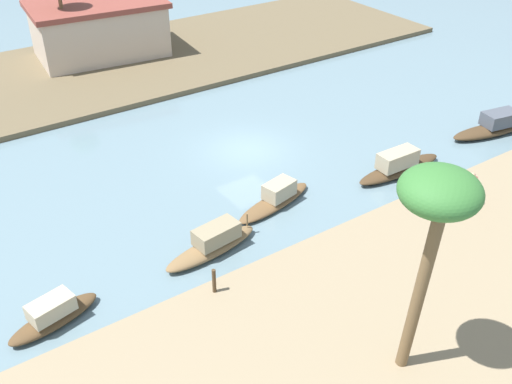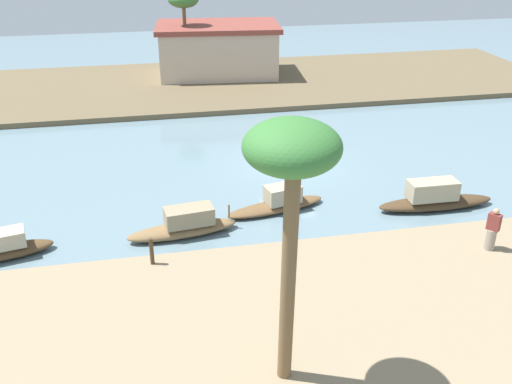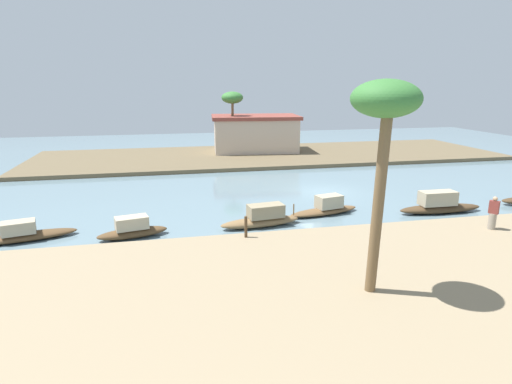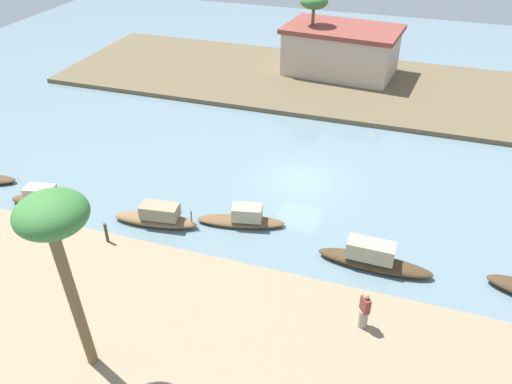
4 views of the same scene
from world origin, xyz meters
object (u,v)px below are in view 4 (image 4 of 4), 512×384
sampan_open_hull (42,197)px  riverside_building (341,50)px  sampan_near_left_bank (157,217)px  sampan_with_tall_canopy (373,258)px  mooring_post (106,233)px  person_on_near_bank (364,312)px  sampan_foreground (243,218)px  palm_tree_left_near (54,226)px  palm_tree_right_tall (314,3)px

sampan_open_hull → riverside_building: (10.97, 23.17, 1.77)m
sampan_near_left_bank → sampan_with_tall_canopy: bearing=-6.2°
sampan_open_hull → mooring_post: (5.13, -1.99, 0.43)m
sampan_open_hull → sampan_near_left_bank: sampan_near_left_bank is taller
sampan_near_left_bank → riverside_building: bearing=71.6°
mooring_post → person_on_near_bank: bearing=-6.7°
sampan_foreground → palm_tree_left_near: bearing=-115.0°
sampan_open_hull → sampan_foreground: (10.39, 1.61, -0.03)m
sampan_open_hull → sampan_near_left_bank: (6.43, 0.31, 0.03)m
sampan_near_left_bank → riverside_building: 23.37m
riverside_building → palm_tree_right_tall: bearing=-168.8°
sampan_near_left_bank → mooring_post: size_ratio=4.35×
sampan_open_hull → sampan_foreground: 10.52m
sampan_open_hull → riverside_building: size_ratio=0.37×
sampan_with_tall_canopy → palm_tree_left_near: size_ratio=0.72×
sampan_near_left_bank → person_on_near_bank: 11.15m
mooring_post → palm_tree_right_tall: size_ratio=0.16×
sampan_open_hull → riverside_building: 25.70m
palm_tree_left_near → mooring_post: bearing=117.2°
sampan_open_hull → palm_tree_right_tall: palm_tree_right_tall is taller
palm_tree_right_tall → person_on_near_bank: bearing=-72.4°
sampan_with_tall_canopy → palm_tree_right_tall: (-8.20, 22.45, 5.15)m
sampan_foreground → palm_tree_left_near: size_ratio=0.63×
person_on_near_bank → riverside_building: bearing=-22.3°
palm_tree_left_near → riverside_building: (2.70, 31.29, -4.12)m
mooring_post → palm_tree_left_near: palm_tree_left_near is taller
palm_tree_left_near → palm_tree_right_tall: size_ratio=1.16×
person_on_near_bank → sampan_foreground: bearing=17.7°
sampan_with_tall_canopy → palm_tree_right_tall: size_ratio=0.83×
sampan_with_tall_canopy → mooring_post: size_ratio=5.03×
sampan_open_hull → sampan_with_tall_canopy: bearing=-10.9°
sampan_foreground → palm_tree_left_near: 11.58m
sampan_foreground → person_on_near_bank: size_ratio=2.73×
palm_tree_right_tall → riverside_building: bearing=5.6°
palm_tree_left_near → person_on_near_bank: bearing=28.7°
sampan_open_hull → palm_tree_left_near: 12.99m
sampan_with_tall_canopy → riverside_building: (-5.82, 22.68, 1.71)m
palm_tree_left_near → sampan_open_hull: bearing=135.5°
sampan_foreground → palm_tree_right_tall: (-1.79, 21.33, 5.24)m
palm_tree_left_near → sampan_near_left_bank: bearing=102.3°
sampan_near_left_bank → palm_tree_left_near: palm_tree_left_near is taller
sampan_near_left_bank → mooring_post: bearing=-126.6°
riverside_building → mooring_post: bearing=-97.4°
sampan_with_tall_canopy → palm_tree_left_near: bearing=-133.7°
person_on_near_bank → sampan_near_left_bank: bearing=35.7°
sampan_with_tall_canopy → palm_tree_left_near: (-8.53, -8.61, 5.83)m
sampan_open_hull → person_on_near_bank: person_on_near_bank is taller
sampan_open_hull → sampan_with_tall_canopy: 16.80m
sampan_foreground → sampan_with_tall_canopy: (6.40, -1.11, 0.09)m
sampan_with_tall_canopy → palm_tree_right_tall: bearing=111.1°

